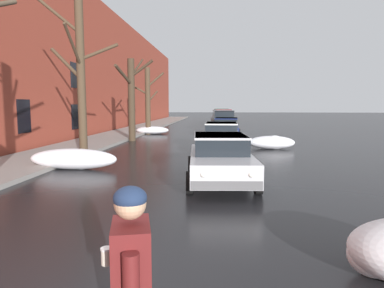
# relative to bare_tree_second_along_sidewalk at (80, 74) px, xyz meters

# --- Properties ---
(left_sidewalk_slab) EXTENTS (3.24, 80.00, 0.15)m
(left_sidewalk_slab) POSITION_rel_bare_tree_second_along_sidewalk_xyz_m (-1.85, 7.96, -3.45)
(left_sidewalk_slab) COLOR gray
(left_sidewalk_slab) RESTS_ON ground
(brick_townhouse_facade) EXTENTS (0.63, 80.00, 10.34)m
(brick_townhouse_facade) POSITION_rel_bare_tree_second_along_sidewalk_xyz_m (-3.97, 7.96, 1.64)
(brick_townhouse_facade) COLOR brown
(brick_townhouse_facade) RESTS_ON ground
(snow_bank_near_corner_left) EXTENTS (3.18, 0.92, 0.74)m
(snow_bank_near_corner_left) POSITION_rel_bare_tree_second_along_sidewalk_xyz_m (0.46, -1.91, -3.17)
(snow_bank_near_corner_left) COLOR white
(snow_bank_near_corner_left) RESTS_ON ground
(snow_bank_mid_block_left) EXTENTS (2.58, 1.22, 0.61)m
(snow_bank_mid_block_left) POSITION_rel_bare_tree_second_along_sidewalk_xyz_m (0.37, 12.96, -3.22)
(snow_bank_mid_block_left) COLOR white
(snow_bank_mid_block_left) RESTS_ON ground
(snow_bank_far_right_pile) EXTENTS (2.40, 1.17, 0.72)m
(snow_bank_far_right_pile) POSITION_rel_bare_tree_second_along_sidewalk_xyz_m (8.37, 4.44, -3.19)
(snow_bank_far_right_pile) COLOR white
(snow_bank_far_right_pile) RESTS_ON ground
(bare_tree_second_along_sidewalk) EXTENTS (3.14, 2.51, 6.65)m
(bare_tree_second_along_sidewalk) POSITION_rel_bare_tree_second_along_sidewalk_xyz_m (0.00, 0.00, 0.00)
(bare_tree_second_along_sidewalk) COLOR #423323
(bare_tree_second_along_sidewalk) RESTS_ON ground
(bare_tree_mid_block) EXTENTS (1.95, 3.77, 5.36)m
(bare_tree_mid_block) POSITION_rel_bare_tree_second_along_sidewalk_xyz_m (0.07, 7.84, -0.69)
(bare_tree_mid_block) COLOR #382B1E
(bare_tree_mid_block) RESTS_ON ground
(bare_tree_far_down_block) EXTENTS (2.75, 1.32, 5.13)m
(bare_tree_far_down_block) POSITION_rel_bare_tree_second_along_sidewalk_xyz_m (0.04, 12.80, -0.85)
(bare_tree_far_down_block) COLOR #423323
(bare_tree_far_down_block) RESTS_ON ground
(sedan_silver_approaching_near_lane) EXTENTS (2.19, 4.46, 1.42)m
(sedan_silver_approaching_near_lane) POSITION_rel_bare_tree_second_along_sidewalk_xyz_m (5.70, -3.59, -2.77)
(sedan_silver_approaching_near_lane) COLOR #B7B7BC
(sedan_silver_approaching_near_lane) RESTS_ON ground
(sedan_white_parked_kerbside_close) EXTENTS (1.98, 4.44, 1.42)m
(sedan_white_parked_kerbside_close) POSITION_rel_bare_tree_second_along_sidewalk_xyz_m (5.73, 3.27, -2.77)
(sedan_white_parked_kerbside_close) COLOR silver
(sedan_white_parked_kerbside_close) RESTS_ON ground
(sedan_darkblue_parked_kerbside_mid) EXTENTS (2.02, 4.39, 1.42)m
(sedan_darkblue_parked_kerbside_mid) POSITION_rel_bare_tree_second_along_sidewalk_xyz_m (6.06, 9.48, -2.77)
(sedan_darkblue_parked_kerbside_mid) COLOR navy
(sedan_darkblue_parked_kerbside_mid) RESTS_ON ground
(suv_black_parked_far_down_block) EXTENTS (2.31, 4.83, 1.82)m
(suv_black_parked_far_down_block) POSITION_rel_bare_tree_second_along_sidewalk_xyz_m (5.85, 15.97, -2.54)
(suv_black_parked_far_down_block) COLOR black
(suv_black_parked_far_down_block) RESTS_ON ground
(suv_maroon_queued_behind_truck) EXTENTS (2.34, 4.62, 1.82)m
(suv_maroon_queued_behind_truck) POSITION_rel_bare_tree_second_along_sidewalk_xyz_m (5.84, 22.89, -2.54)
(suv_maroon_queued_behind_truck) COLOR maroon
(suv_maroon_queued_behind_truck) RESTS_ON ground
(suv_green_at_far_intersection) EXTENTS (2.13, 4.75, 1.82)m
(suv_green_at_far_intersection) POSITION_rel_bare_tree_second_along_sidewalk_xyz_m (5.76, 28.43, -2.54)
(suv_green_at_far_intersection) COLOR #1E5633
(suv_green_at_far_intersection) RESTS_ON ground
(pedestrian_with_coffee) EXTENTS (0.44, 0.64, 1.76)m
(pedestrian_with_coffee) POSITION_rel_bare_tree_second_along_sidewalk_xyz_m (5.10, -11.52, -2.49)
(pedestrian_with_coffee) COLOR brown
(pedestrian_with_coffee) RESTS_ON ground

